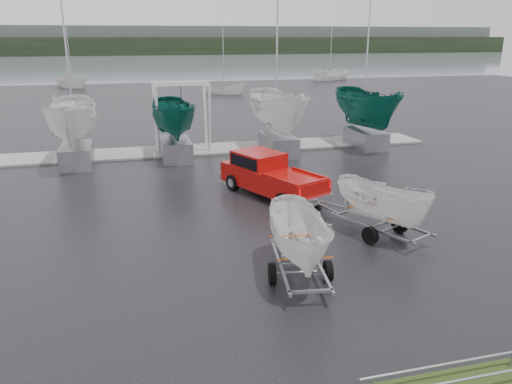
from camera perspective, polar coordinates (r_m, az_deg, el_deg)
name	(u,v)px	position (r m, az deg, el deg)	size (l,w,h in m)	color
ground_plane	(233,228)	(18.16, -2.60, -4.10)	(120.00, 120.00, 0.00)	black
lake	(139,67)	(116.78, -13.25, 13.75)	(300.00, 300.00, 0.00)	gray
dock	(188,150)	(30.47, -7.75, 4.76)	(30.00, 3.00, 0.12)	gray
treeline	(131,46)	(186.61, -14.06, 15.85)	(300.00, 8.00, 6.00)	black
far_hill	(130,40)	(194.58, -14.16, 16.48)	(300.00, 6.00, 10.00)	#4C5651
pickup_truck	(268,174)	(21.67, 1.37, 2.10)	(3.80, 5.63, 1.78)	#950B08
trailer_hitched	(385,170)	(17.17, 14.58, 2.47)	(2.52, 3.77, 4.39)	gray
trailer_parked	(301,195)	(13.62, 5.18, -0.35)	(1.85, 3.74, 4.63)	gray
boat_hoist	(182,107)	(29.98, -8.51, 9.61)	(3.30, 2.18, 4.12)	silver
keelboat_0	(70,89)	(27.80, -20.53, 10.92)	(2.53, 3.20, 10.70)	gray
keelboat_1	(173,95)	(28.02, -9.47, 10.92)	(2.27, 3.20, 7.14)	gray
keelboat_2	(279,80)	(28.93, 2.67, 12.63)	(2.66, 3.20, 10.84)	gray
keelboat_3	(369,81)	(31.39, 12.82, 12.31)	(2.56, 3.20, 10.73)	gray
moored_boat_1	(73,87)	(72.48, -20.23, 11.15)	(3.38, 3.40, 11.18)	silver
moored_boat_2	(224,94)	(60.70, -3.68, 11.14)	(2.80, 2.79, 10.65)	silver
moored_boat_3	(330,80)	(80.43, 8.42, 12.54)	(3.50, 3.46, 11.65)	silver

